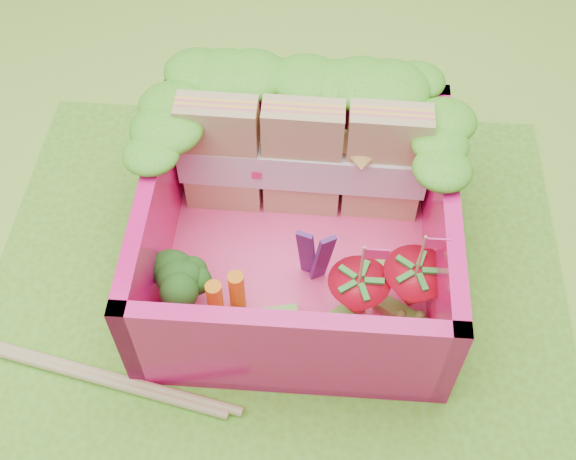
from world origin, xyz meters
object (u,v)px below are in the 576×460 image
(strawberry_left, at_px, (357,297))
(strawberry_right, at_px, (412,289))
(broccoli, at_px, (176,282))
(chopsticks, at_px, (13,353))
(bento_box, at_px, (298,227))
(sandwich_stack, at_px, (303,160))

(strawberry_left, bearing_deg, strawberry_right, 13.46)
(broccoli, bearing_deg, strawberry_left, 0.86)
(broccoli, distance_m, chopsticks, 0.76)
(broccoli, height_order, strawberry_right, strawberry_right)
(bento_box, height_order, chopsticks, bento_box)
(sandwich_stack, xyz_separation_m, chopsticks, (-1.17, -0.88, -0.33))
(broccoli, bearing_deg, strawberry_right, 3.87)
(broccoli, distance_m, strawberry_right, 0.99)
(strawberry_left, height_order, chopsticks, strawberry_left)
(bento_box, height_order, sandwich_stack, sandwich_stack)
(strawberry_left, xyz_separation_m, chopsticks, (-1.44, -0.27, -0.17))
(strawberry_right, bearing_deg, chopsticks, -168.82)
(bento_box, relative_size, chopsticks, 0.65)
(chopsticks, bearing_deg, broccoli, 21.16)
(strawberry_left, relative_size, chopsticks, 0.25)
(chopsticks, bearing_deg, strawberry_right, 11.18)
(strawberry_left, bearing_deg, sandwich_stack, 113.47)
(broccoli, relative_size, strawberry_left, 0.68)
(sandwich_stack, bearing_deg, strawberry_left, -66.53)
(sandwich_stack, distance_m, broccoli, 0.80)
(bento_box, height_order, strawberry_right, strawberry_right)
(strawberry_right, height_order, chopsticks, strawberry_right)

